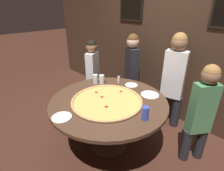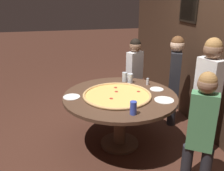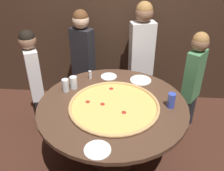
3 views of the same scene
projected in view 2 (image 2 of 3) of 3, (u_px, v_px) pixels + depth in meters
The scene contains 15 objects.
ground_plane at pixel (120, 144), 3.48m from camera, with size 24.00×24.00×0.00m, color #422319.
back_wall at pixel (218, 47), 3.31m from camera, with size 6.40×0.08×2.60m.
dining_table at pixel (120, 105), 3.27m from camera, with size 1.48×1.48×0.74m.
giant_pizza at pixel (117, 95), 3.19m from camera, with size 0.88×0.88×0.03m.
drink_cup_front_edge at pixel (125, 77), 3.71m from camera, with size 0.07×0.07×0.14m, color silver.
drink_cup_near_right at pixel (130, 78), 3.66m from camera, with size 0.08×0.08×0.14m, color silver.
drink_cup_far_left at pixel (133, 108), 2.69m from camera, with size 0.07×0.07×0.15m, color #384CB7.
white_plate_right_side at pixel (157, 89), 3.42m from camera, with size 0.19×0.19×0.01m, color white.
white_plate_far_back at pixel (72, 97), 3.16m from camera, with size 0.21×0.21×0.01m, color white.
white_plate_near_front at pixel (164, 100), 3.07m from camera, with size 0.24×0.24×0.01m, color white.
condiment_shaker at pixel (148, 81), 3.58m from camera, with size 0.04×0.04×0.10m.
diner_side_left at pixel (207, 89), 3.13m from camera, with size 0.39×0.24×1.49m.
diner_far_right at pixel (135, 72), 4.22m from camera, with size 0.25×0.34×1.30m.
diner_side_right at pixel (202, 124), 2.53m from camera, with size 0.28×0.33×1.28m.
diner_far_left at pixel (175, 75), 3.85m from camera, with size 0.37×0.26×1.40m.
Camera 2 is at (2.89, -0.77, 1.97)m, focal length 40.00 mm.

